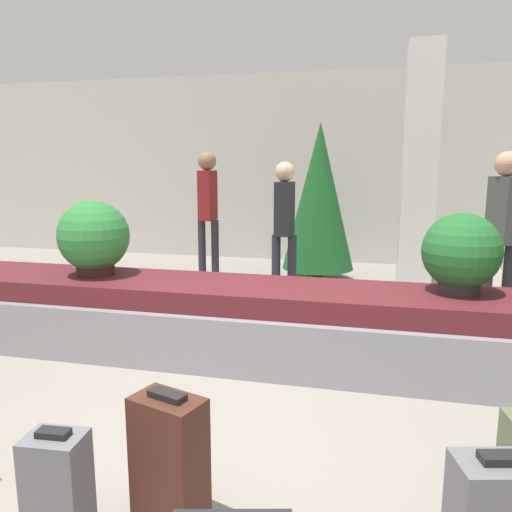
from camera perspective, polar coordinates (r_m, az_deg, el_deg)
The scene contains 12 objects.
ground_plane at distance 3.06m, azimuth -7.86°, elevation -22.60°, with size 18.00×18.00×0.00m, color gray.
back_wall at distance 8.70m, azimuth 7.29°, elevation 9.88°, with size 18.00×0.06×3.20m.
carousel at distance 4.35m, azimuth 0.00°, elevation -7.67°, with size 6.80×0.99×0.65m.
pillar at distance 6.96m, azimuth 18.17°, elevation 9.36°, with size 0.43×0.43×3.20m.
suitcase_1 at distance 2.51m, azimuth -9.87°, elevation -22.14°, with size 0.37×0.29×0.66m.
suitcase_4 at distance 2.58m, azimuth -21.72°, elevation -23.40°, with size 0.27×0.22×0.53m.
potted_plant_1 at distance 4.82m, azimuth -18.05°, elevation 1.95°, with size 0.65×0.65×0.69m.
potted_plant_2 at distance 4.27m, azimuth 22.40°, elevation 0.27°, with size 0.61×0.61×0.64m.
traveler_0 at distance 6.07m, azimuth 3.27°, elevation 4.27°, with size 0.31×0.33×1.70m.
traveler_1 at distance 7.16m, azimuth -5.54°, elevation 6.02°, with size 0.31×0.33×1.84m.
traveler_2 at distance 5.70m, azimuth 26.34°, elevation 3.55°, with size 0.31×0.37×1.80m.
decorated_tree at distance 7.20m, azimuth 7.23°, elevation 6.74°, with size 1.02×1.02×2.25m.
Camera 1 is at (0.97, -2.38, 1.66)m, focal length 35.00 mm.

